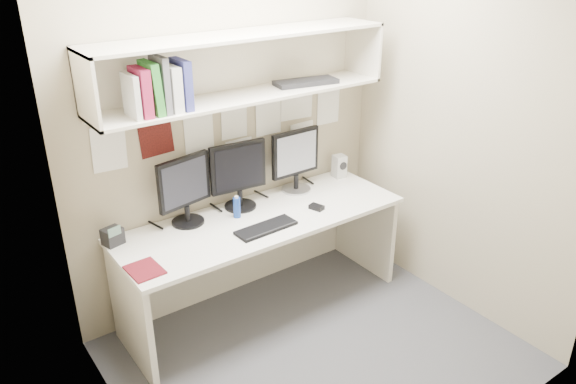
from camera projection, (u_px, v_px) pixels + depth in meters
floor at (319, 355)px, 3.62m from camera, size 2.40×2.00×0.01m
wall_back at (231, 123)px, 3.81m from camera, size 2.40×0.02×2.60m
wall_front at (476, 242)px, 2.34m from camera, size 2.40×0.02×2.60m
wall_left at (110, 229)px, 2.44m from camera, size 0.02×2.00×2.60m
wall_right at (465, 128)px, 3.71m from camera, size 0.02×2.00×2.60m
desk at (262, 263)px, 3.94m from camera, size 2.00×0.70×0.73m
overhead_hutch at (240, 65)px, 3.53m from camera, size 2.00×0.38×0.40m
pinned_papers at (232, 130)px, 3.83m from camera, size 1.92×0.01×0.48m
monitor_left at (185, 188)px, 3.61m from camera, size 0.39×0.22×0.46m
monitor_center at (238, 173)px, 3.83m from camera, size 0.41×0.22×0.47m
monitor_right at (296, 158)px, 4.09m from camera, size 0.40×0.22×0.46m
keyboard at (266, 228)px, 3.62m from camera, size 0.42×0.16×0.02m
mouse at (317, 207)px, 3.89m from camera, size 0.09×0.11×0.03m
speaker at (339, 166)px, 4.38m from camera, size 0.10×0.10×0.18m
blue_bottle at (237, 207)px, 3.76m from camera, size 0.05×0.05×0.16m
maroon_notebook at (145, 270)px, 3.18m from camera, size 0.19×0.22×0.01m
desk_phone at (113, 236)px, 3.43m from camera, size 0.14×0.13×0.14m
book_stack at (158, 88)px, 3.15m from camera, size 0.35×0.20×0.32m
hutch_tray at (306, 82)px, 3.80m from camera, size 0.46×0.24×0.03m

